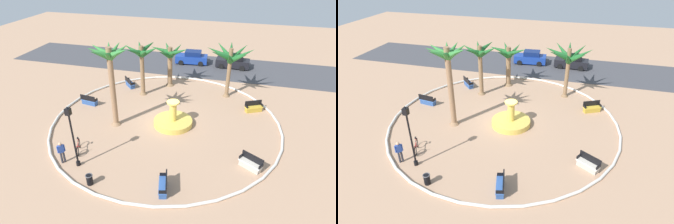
# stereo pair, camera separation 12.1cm
# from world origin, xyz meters

# --- Properties ---
(ground_plane) EXTENTS (80.00, 80.00, 0.00)m
(ground_plane) POSITION_xyz_m (0.00, 0.00, 0.00)
(ground_plane) COLOR tan
(plaza_curb) EXTENTS (19.11, 19.11, 0.20)m
(plaza_curb) POSITION_xyz_m (0.00, 0.00, 0.10)
(plaza_curb) COLOR silver
(plaza_curb) RESTS_ON ground
(street_asphalt) EXTENTS (48.00, 8.00, 0.03)m
(street_asphalt) POSITION_xyz_m (0.00, 13.96, 0.01)
(street_asphalt) COLOR #424247
(street_asphalt) RESTS_ON ground
(fountain) EXTENTS (3.23, 3.23, 2.17)m
(fountain) POSITION_xyz_m (0.71, -0.34, 0.31)
(fountain) COLOR gold
(fountain) RESTS_ON ground
(palm_tree_near_fountain) EXTENTS (3.34, 3.28, 6.89)m
(palm_tree_near_fountain) POSITION_xyz_m (-3.89, -1.55, 5.32)
(palm_tree_near_fountain) COLOR #8E6B4C
(palm_tree_near_fountain) RESTS_ON ground
(palm_tree_by_curb) EXTENTS (3.55, 3.54, 5.26)m
(palm_tree_by_curb) POSITION_xyz_m (-3.61, 4.50, 3.96)
(palm_tree_by_curb) COLOR brown
(palm_tree_by_curb) RESTS_ON ground
(palm_tree_mid_plaza) EXTENTS (4.01, 3.76, 4.46)m
(palm_tree_mid_plaza) POSITION_xyz_m (-1.56, 7.25, 3.16)
(palm_tree_mid_plaza) COLOR brown
(palm_tree_mid_plaza) RESTS_ON ground
(palm_tree_far_side) EXTENTS (4.58, 4.57, 5.16)m
(palm_tree_far_side) POSITION_xyz_m (4.53, 6.24, 4.03)
(palm_tree_far_side) COLOR brown
(palm_tree_far_side) RESTS_ON ground
(bench_east) EXTENTS (1.47, 1.50, 1.00)m
(bench_east) POSITION_xyz_m (-5.59, 5.81, 0.35)
(bench_east) COLOR #335BA8
(bench_east) RESTS_ON ground
(bench_west) EXTENTS (1.65, 1.17, 1.00)m
(bench_west) POSITION_xyz_m (7.20, 3.72, 0.35)
(bench_west) COLOR gold
(bench_west) RESTS_ON ground
(bench_north) EXTENTS (1.65, 0.72, 1.00)m
(bench_north) POSITION_xyz_m (-7.80, 1.06, 0.35)
(bench_north) COLOR #335BA8
(bench_north) RESTS_ON ground
(bench_southeast) EXTENTS (0.88, 1.67, 1.00)m
(bench_southeast) POSITION_xyz_m (2.00, -7.79, 0.35)
(bench_southeast) COLOR #335BA8
(bench_southeast) RESTS_ON ground
(bench_southwest) EXTENTS (1.62, 1.27, 1.00)m
(bench_southwest) POSITION_xyz_m (7.06, -4.32, 0.35)
(bench_southwest) COLOR beige
(bench_southwest) RESTS_ON ground
(lamppost) EXTENTS (0.32, 0.32, 4.58)m
(lamppost) POSITION_xyz_m (-4.25, -7.05, 2.67)
(lamppost) COLOR black
(lamppost) RESTS_ON ground
(trash_bin) EXTENTS (0.46, 0.46, 0.73)m
(trash_bin) POSITION_xyz_m (-2.60, -8.47, 0.39)
(trash_bin) COLOR black
(trash_bin) RESTS_ON ground
(bicycle_red_frame) EXTENTS (0.79, 1.58, 0.94)m
(bicycle_red_frame) POSITION_xyz_m (-5.04, -5.64, 0.38)
(bicycle_red_frame) COLOR black
(bicycle_red_frame) RESTS_ON ground
(person_cyclist_helmet) EXTENTS (0.39, 0.42, 1.67)m
(person_cyclist_helmet) POSITION_xyz_m (-5.39, -7.04, 0.94)
(person_cyclist_helmet) COLOR #33333D
(person_cyclist_helmet) RESTS_ON ground
(parked_car_leftmost) EXTENTS (4.12, 2.15, 1.67)m
(parked_car_leftmost) POSITION_xyz_m (-0.57, 14.53, 0.78)
(parked_car_leftmost) COLOR navy
(parked_car_leftmost) RESTS_ON ground
(parked_car_second) EXTENTS (4.07, 2.06, 1.67)m
(parked_car_second) POSITION_xyz_m (4.61, 14.42, 0.78)
(parked_car_second) COLOR black
(parked_car_second) RESTS_ON ground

